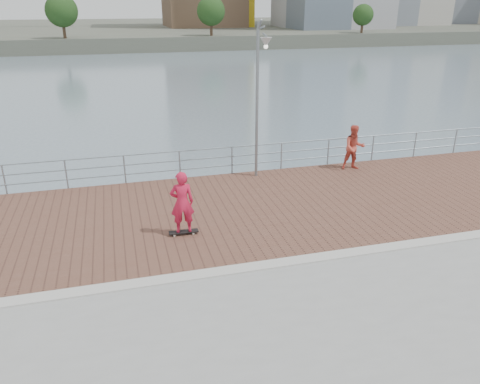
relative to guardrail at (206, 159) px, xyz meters
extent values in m
plane|color=slate|center=(0.00, -7.00, -2.69)|extent=(400.00, 400.00, 0.00)
cube|color=brown|center=(0.00, -3.40, -0.68)|extent=(40.00, 6.80, 0.02)
cube|color=#B7B5AD|center=(0.00, -7.00, -0.66)|extent=(40.00, 0.40, 0.06)
cube|color=#4C5142|center=(0.00, 115.50, -1.44)|extent=(320.00, 95.00, 2.50)
cylinder|color=#8C9EA8|center=(-7.18, 0.00, -0.14)|extent=(0.06, 0.06, 1.10)
cylinder|color=#8C9EA8|center=(-5.13, 0.00, -0.14)|extent=(0.06, 0.06, 1.10)
cylinder|color=#8C9EA8|center=(-3.08, 0.00, -0.14)|extent=(0.06, 0.06, 1.10)
cylinder|color=#8C9EA8|center=(-1.03, 0.00, -0.14)|extent=(0.06, 0.06, 1.10)
cylinder|color=#8C9EA8|center=(1.03, 0.00, -0.14)|extent=(0.06, 0.06, 1.10)
cylinder|color=#8C9EA8|center=(3.08, 0.00, -0.14)|extent=(0.06, 0.06, 1.10)
cylinder|color=#8C9EA8|center=(5.13, 0.00, -0.14)|extent=(0.06, 0.06, 1.10)
cylinder|color=#8C9EA8|center=(7.18, 0.00, -0.14)|extent=(0.06, 0.06, 1.10)
cylinder|color=#8C9EA8|center=(9.24, 0.00, -0.14)|extent=(0.06, 0.06, 1.10)
cylinder|color=#8C9EA8|center=(11.29, 0.00, -0.14)|extent=(0.06, 0.06, 1.10)
cylinder|color=#8C9EA8|center=(0.00, 0.00, 0.41)|extent=(39.00, 0.05, 0.05)
cylinder|color=#8C9EA8|center=(0.00, 0.00, 0.03)|extent=(39.00, 0.05, 0.05)
cylinder|color=#8C9EA8|center=(0.00, 0.00, -0.33)|extent=(39.00, 0.05, 0.05)
cylinder|color=gray|center=(1.87, -0.50, 2.05)|extent=(0.11, 0.11, 5.48)
cylinder|color=gray|center=(1.87, -0.96, 4.79)|extent=(0.07, 0.91, 0.07)
cone|color=#B2B2AD|center=(1.87, -1.41, 4.61)|extent=(0.40, 0.40, 0.32)
cube|color=black|center=(-1.63, -4.70, -0.59)|extent=(0.87, 0.26, 0.03)
cylinder|color=beige|center=(-1.91, -4.77, -0.64)|extent=(0.07, 0.05, 0.07)
cylinder|color=beige|center=(-1.36, -4.79, -0.64)|extent=(0.07, 0.05, 0.07)
cylinder|color=beige|center=(-1.90, -4.61, -0.64)|extent=(0.07, 0.05, 0.07)
cylinder|color=beige|center=(-1.35, -4.63, -0.64)|extent=(0.07, 0.05, 0.07)
imported|color=red|center=(-1.63, -4.70, 0.34)|extent=(0.70, 0.47, 1.86)
imported|color=#D24E3D|center=(5.88, -0.77, 0.23)|extent=(0.98, 0.82, 1.80)
cylinder|color=#473323|center=(-10.00, 70.00, 1.84)|extent=(0.50, 0.50, 4.06)
sphere|color=#193814|center=(-10.00, 70.00, 4.16)|extent=(5.22, 5.22, 5.22)
cylinder|color=#473323|center=(15.00, 70.00, 1.75)|extent=(0.50, 0.50, 3.88)
sphere|color=#193814|center=(15.00, 70.00, 3.97)|extent=(4.99, 4.99, 4.99)
cylinder|color=#473323|center=(45.00, 70.00, 1.36)|extent=(0.50, 0.50, 3.11)
sphere|color=#193814|center=(45.00, 70.00, 3.14)|extent=(3.99, 3.99, 3.99)
camera|label=1|loc=(-3.23, -16.90, 5.66)|focal=35.00mm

